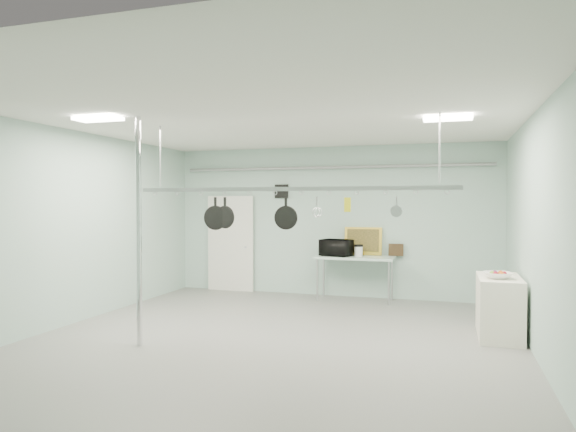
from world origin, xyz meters
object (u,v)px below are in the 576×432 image
(skillet_left, at_px, (215,214))
(skillet_mid, at_px, (225,213))
(prep_table, at_px, (355,260))
(pot_rack, at_px, (288,187))
(side_cabinet, at_px, (499,307))
(fruit_bowl, at_px, (498,275))
(chrome_pole, at_px, (139,231))
(microwave, at_px, (336,248))
(coffee_canister, at_px, (359,251))
(skillet_right, at_px, (286,213))

(skillet_left, height_order, skillet_mid, same)
(prep_table, height_order, pot_rack, pot_rack)
(side_cabinet, height_order, fruit_bowl, fruit_bowl)
(chrome_pole, xyz_separation_m, skillet_mid, (0.90, 0.90, 0.25))
(fruit_bowl, height_order, skillet_mid, skillet_mid)
(pot_rack, height_order, skillet_left, pot_rack)
(chrome_pole, bearing_deg, microwave, 65.02)
(prep_table, relative_size, skillet_mid, 3.35)
(microwave, bearing_deg, prep_table, -152.45)
(fruit_bowl, bearing_deg, prep_table, 136.24)
(chrome_pole, height_order, coffee_canister, chrome_pole)
(fruit_bowl, bearing_deg, chrome_pole, -159.57)
(skillet_right, bearing_deg, coffee_canister, 77.97)
(prep_table, bearing_deg, skillet_right, -97.50)
(skillet_left, xyz_separation_m, skillet_right, (1.12, 0.00, 0.02))
(coffee_canister, bearing_deg, chrome_pole, -119.48)
(pot_rack, distance_m, skillet_left, 1.22)
(coffee_canister, xyz_separation_m, fruit_bowl, (2.44, -2.41, -0.06))
(microwave, xyz_separation_m, skillet_left, (-1.19, -3.24, 0.76))
(fruit_bowl, relative_size, skillet_right, 0.83)
(side_cabinet, relative_size, coffee_canister, 5.99)
(side_cabinet, bearing_deg, prep_table, 139.21)
(pot_rack, bearing_deg, microwave, 89.49)
(side_cabinet, height_order, skillet_right, skillet_right)
(microwave, height_order, skillet_mid, skillet_mid)
(side_cabinet, distance_m, skillet_right, 3.48)
(prep_table, bearing_deg, microwave, -170.75)
(skillet_left, bearing_deg, pot_rack, -3.67)
(chrome_pole, xyz_separation_m, skillet_right, (1.87, 0.90, 0.25))
(microwave, bearing_deg, chrome_pole, 83.31)
(chrome_pole, relative_size, fruit_bowl, 8.27)
(microwave, bearing_deg, skillet_right, 107.18)
(side_cabinet, height_order, coffee_canister, coffee_canister)
(pot_rack, height_order, skillet_mid, pot_rack)
(chrome_pole, xyz_separation_m, pot_rack, (1.90, 0.90, 0.63))
(coffee_canister, distance_m, skillet_right, 3.45)
(prep_table, relative_size, skillet_right, 3.44)
(chrome_pole, xyz_separation_m, fruit_bowl, (4.81, 1.79, -0.65))
(pot_rack, distance_m, skillet_mid, 1.07)
(prep_table, bearing_deg, chrome_pole, -118.71)
(fruit_bowl, relative_size, skillet_left, 0.77)
(skillet_left, height_order, skillet_right, same)
(fruit_bowl, xyz_separation_m, skillet_left, (-4.07, -0.89, 0.88))
(pot_rack, bearing_deg, fruit_bowl, 17.04)
(side_cabinet, distance_m, skillet_mid, 4.33)
(pot_rack, bearing_deg, chrome_pole, -154.65)
(coffee_canister, bearing_deg, fruit_bowl, -44.64)
(coffee_canister, relative_size, skillet_right, 0.43)
(prep_table, bearing_deg, fruit_bowl, -43.76)
(side_cabinet, height_order, microwave, microwave)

